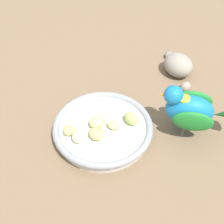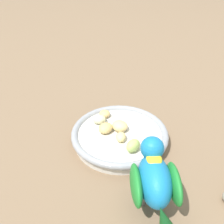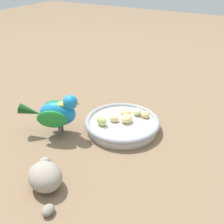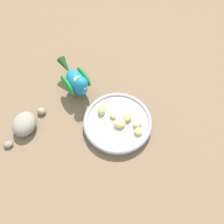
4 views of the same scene
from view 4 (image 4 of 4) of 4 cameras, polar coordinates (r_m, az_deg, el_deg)
ground_plane at (r=0.82m, az=2.31°, el=-2.46°), size 4.00×4.00×0.00m
feeding_bowl at (r=0.80m, az=1.26°, el=-2.45°), size 0.22×0.22×0.03m
apple_piece_0 at (r=0.78m, az=1.73°, el=-2.52°), size 0.04×0.04×0.02m
apple_piece_1 at (r=0.79m, az=5.71°, el=-2.52°), size 0.04×0.04×0.02m
apple_piece_2 at (r=0.80m, az=-2.34°, el=0.44°), size 0.03×0.04×0.03m
apple_piece_3 at (r=0.80m, az=0.29°, el=-0.66°), size 0.03×0.03×0.02m
apple_piece_4 at (r=0.78m, az=5.94°, el=-4.36°), size 0.04×0.04×0.02m
apple_piece_5 at (r=0.79m, az=3.48°, el=-1.22°), size 0.04×0.04×0.02m
parrot at (r=0.83m, az=-8.06°, el=6.97°), size 0.11×0.17×0.12m
rock_large at (r=0.84m, az=-19.03°, el=-2.54°), size 0.10×0.11×0.06m
pebble_0 at (r=0.84m, az=-22.21°, el=-6.73°), size 0.03×0.03×0.02m
pebble_1 at (r=0.86m, az=-15.53°, el=0.17°), size 0.04×0.03×0.02m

